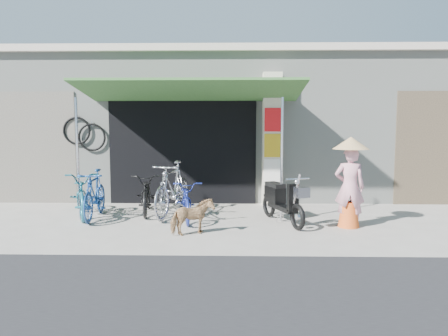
{
  "coord_description": "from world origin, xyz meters",
  "views": [
    {
      "loc": [
        -0.0,
        -7.5,
        1.88
      ],
      "look_at": [
        -0.2,
        1.0,
        1.0
      ],
      "focal_mm": 35.0,
      "sensor_mm": 36.0,
      "label": 1
    }
  ],
  "objects_px": {
    "nun": "(350,182)",
    "bike_silver": "(173,189)",
    "bike_black": "(147,193)",
    "moped": "(281,201)",
    "bike_blue": "(95,194)",
    "bike_navy": "(187,200)",
    "bike_teal": "(81,194)",
    "street_dog": "(192,217)"
  },
  "relations": [
    {
      "from": "bike_teal",
      "to": "moped",
      "type": "xyz_separation_m",
      "value": [
        3.96,
        -0.47,
        -0.04
      ]
    },
    {
      "from": "moped",
      "to": "street_dog",
      "type": "bearing_deg",
      "value": -170.65
    },
    {
      "from": "bike_teal",
      "to": "bike_black",
      "type": "height_order",
      "value": "bike_teal"
    },
    {
      "from": "bike_navy",
      "to": "bike_teal",
      "type": "bearing_deg",
      "value": 162.52
    },
    {
      "from": "bike_silver",
      "to": "bike_teal",
      "type": "bearing_deg",
      "value": -163.07
    },
    {
      "from": "street_dog",
      "to": "bike_black",
      "type": "bearing_deg",
      "value": 3.41
    },
    {
      "from": "bike_black",
      "to": "bike_navy",
      "type": "xyz_separation_m",
      "value": [
        0.89,
        -0.64,
        -0.03
      ]
    },
    {
      "from": "bike_blue",
      "to": "bike_navy",
      "type": "relative_size",
      "value": 1.06
    },
    {
      "from": "bike_silver",
      "to": "moped",
      "type": "bearing_deg",
      "value": -1.72
    },
    {
      "from": "bike_black",
      "to": "moped",
      "type": "height_order",
      "value": "moped"
    },
    {
      "from": "bike_blue",
      "to": "street_dog",
      "type": "bearing_deg",
      "value": -34.48
    },
    {
      "from": "bike_teal",
      "to": "bike_blue",
      "type": "distance_m",
      "value": 0.39
    },
    {
      "from": "street_dog",
      "to": "bike_silver",
      "type": "bearing_deg",
      "value": -9.48
    },
    {
      "from": "bike_navy",
      "to": "street_dog",
      "type": "distance_m",
      "value": 1.12
    },
    {
      "from": "bike_teal",
      "to": "nun",
      "type": "distance_m",
      "value": 5.22
    },
    {
      "from": "bike_silver",
      "to": "bike_navy",
      "type": "xyz_separation_m",
      "value": [
        0.33,
        -0.42,
        -0.16
      ]
    },
    {
      "from": "moped",
      "to": "nun",
      "type": "relative_size",
      "value": 0.96
    },
    {
      "from": "bike_teal",
      "to": "moped",
      "type": "height_order",
      "value": "moped"
    },
    {
      "from": "bike_blue",
      "to": "bike_silver",
      "type": "bearing_deg",
      "value": 7.86
    },
    {
      "from": "bike_black",
      "to": "bike_blue",
      "type": "bearing_deg",
      "value": -158.31
    },
    {
      "from": "street_dog",
      "to": "bike_navy",
      "type": "bearing_deg",
      "value": -18.1
    },
    {
      "from": "bike_black",
      "to": "moped",
      "type": "relative_size",
      "value": 1.03
    },
    {
      "from": "bike_teal",
      "to": "bike_silver",
      "type": "height_order",
      "value": "bike_silver"
    },
    {
      "from": "bike_silver",
      "to": "moped",
      "type": "height_order",
      "value": "bike_silver"
    },
    {
      "from": "nun",
      "to": "bike_silver",
      "type": "bearing_deg",
      "value": -4.91
    },
    {
      "from": "bike_blue",
      "to": "street_dog",
      "type": "height_order",
      "value": "bike_blue"
    },
    {
      "from": "bike_black",
      "to": "nun",
      "type": "xyz_separation_m",
      "value": [
        3.89,
        -1.11,
        0.39
      ]
    },
    {
      "from": "moped",
      "to": "bike_silver",
      "type": "bearing_deg",
      "value": 143.78
    },
    {
      "from": "nun",
      "to": "moped",
      "type": "bearing_deg",
      "value": -4.56
    },
    {
      "from": "bike_teal",
      "to": "bike_silver",
      "type": "relative_size",
      "value": 0.95
    },
    {
      "from": "moped",
      "to": "bike_teal",
      "type": "bearing_deg",
      "value": 152.22
    },
    {
      "from": "bike_teal",
      "to": "bike_black",
      "type": "relative_size",
      "value": 1.09
    },
    {
      "from": "bike_navy",
      "to": "nun",
      "type": "xyz_separation_m",
      "value": [
        3.0,
        -0.47,
        0.42
      ]
    },
    {
      "from": "bike_navy",
      "to": "nun",
      "type": "relative_size",
      "value": 0.93
    },
    {
      "from": "bike_silver",
      "to": "bike_navy",
      "type": "relative_size",
      "value": 1.22
    },
    {
      "from": "bike_silver",
      "to": "bike_blue",
      "type": "bearing_deg",
      "value": -154.95
    },
    {
      "from": "bike_navy",
      "to": "nun",
      "type": "bearing_deg",
      "value": -18.4
    },
    {
      "from": "bike_silver",
      "to": "moped",
      "type": "xyz_separation_m",
      "value": [
        2.14,
        -0.58,
        -0.14
      ]
    },
    {
      "from": "bike_teal",
      "to": "bike_navy",
      "type": "height_order",
      "value": "bike_teal"
    },
    {
      "from": "bike_navy",
      "to": "moped",
      "type": "distance_m",
      "value": 1.82
    },
    {
      "from": "bike_black",
      "to": "bike_silver",
      "type": "bearing_deg",
      "value": -30.0
    },
    {
      "from": "bike_blue",
      "to": "bike_navy",
      "type": "xyz_separation_m",
      "value": [
        1.82,
        -0.11,
        -0.08
      ]
    }
  ]
}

